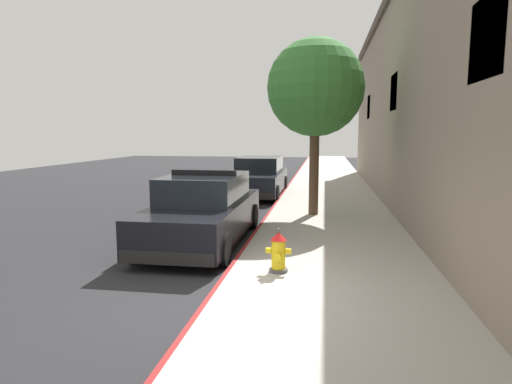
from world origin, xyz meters
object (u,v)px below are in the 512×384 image
at_px(police_cruiser, 204,211).
at_px(street_tree, 315,88).
at_px(fire_hydrant, 278,252).
at_px(parked_car_silver_ahead, 259,177).

height_order(police_cruiser, street_tree, street_tree).
xyz_separation_m(police_cruiser, fire_hydrant, (1.97, -2.29, -0.26)).
distance_m(fire_hydrant, street_tree, 6.46).
height_order(police_cruiser, fire_hydrant, police_cruiser).
xyz_separation_m(fire_hydrant, street_tree, (0.45, 5.54, 3.30)).
xyz_separation_m(police_cruiser, street_tree, (2.42, 3.25, 3.04)).
height_order(police_cruiser, parked_car_silver_ahead, police_cruiser).
xyz_separation_m(parked_car_silver_ahead, street_tree, (2.30, -4.53, 3.04)).
xyz_separation_m(parked_car_silver_ahead, fire_hydrant, (1.85, -10.07, -0.26)).
distance_m(parked_car_silver_ahead, street_tree, 5.92).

